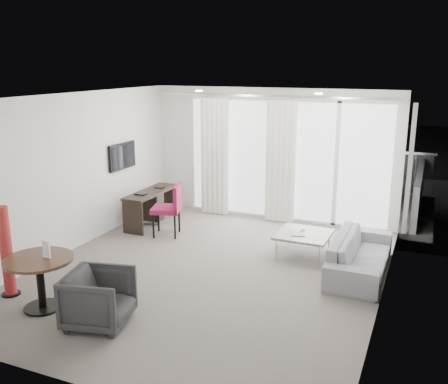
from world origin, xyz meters
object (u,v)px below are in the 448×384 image
at_px(sofa, 360,255).
at_px(desk, 152,208).
at_px(desk_chair, 166,210).
at_px(coffee_table, 303,244).
at_px(rattan_chair_b, 379,190).
at_px(round_table, 41,284).
at_px(rattan_chair_a, 303,192).
at_px(red_lamp, 6,252).
at_px(tub_armchair, 99,299).

bearing_deg(sofa, desk, 79.02).
bearing_deg(sofa, desk_chair, 84.44).
height_order(desk, coffee_table, desk).
height_order(desk, rattan_chair_b, rattan_chair_b).
xyz_separation_m(round_table, sofa, (3.57, 2.76, -0.06)).
relative_size(rattan_chair_a, rattan_chair_b, 1.01).
distance_m(rattan_chair_a, rattan_chair_b, 1.70).
relative_size(coffee_table, sofa, 0.44).
xyz_separation_m(round_table, coffee_table, (2.62, 3.11, -0.15)).
bearing_deg(round_table, rattan_chair_b, 62.21).
distance_m(round_table, red_lamp, 0.75).
distance_m(red_lamp, sofa, 5.01).
bearing_deg(sofa, tub_armchair, 136.72).
height_order(desk_chair, tub_armchair, desk_chair).
bearing_deg(sofa, coffee_table, 70.21).
bearing_deg(rattan_chair_a, sofa, -60.66).
bearing_deg(coffee_table, tub_armchair, -118.21).
bearing_deg(rattan_chair_a, coffee_table, -75.51).
relative_size(red_lamp, coffee_table, 1.48).
distance_m(red_lamp, rattan_chair_b, 7.58).
bearing_deg(rattan_chair_b, desk, -167.85).
relative_size(round_table, red_lamp, 0.69).
relative_size(red_lamp, sofa, 0.64).
xyz_separation_m(coffee_table, rattan_chair_a, (-0.64, 2.51, 0.21)).
height_order(desk_chair, red_lamp, red_lamp).
xyz_separation_m(desk_chair, rattan_chair_b, (3.36, 3.40, -0.09)).
bearing_deg(coffee_table, sofa, -19.79).
relative_size(round_table, rattan_chair_a, 1.08).
relative_size(sofa, rattan_chair_a, 2.43).
distance_m(coffee_table, rattan_chair_b, 3.50).
distance_m(desk, red_lamp, 3.43).
height_order(tub_armchair, coffee_table, tub_armchair).
height_order(red_lamp, rattan_chair_a, red_lamp).
relative_size(red_lamp, rattan_chair_b, 1.59).
height_order(desk, tub_armchair, tub_armchair).
height_order(tub_armchair, rattan_chair_a, rattan_chair_a).
xyz_separation_m(round_table, rattan_chair_a, (1.97, 5.62, 0.05)).
bearing_deg(sofa, rattan_chair_b, 2.19).
relative_size(desk_chair, tub_armchair, 1.30).
relative_size(red_lamp, tub_armchair, 1.69).
height_order(desk_chair, rattan_chair_a, desk_chair).
height_order(coffee_table, sofa, sofa).
relative_size(round_table, sofa, 0.45).
bearing_deg(red_lamp, desk_chair, 75.75).
distance_m(desk, rattan_chair_a, 3.23).
distance_m(desk_chair, tub_armchair, 3.27).
xyz_separation_m(desk_chair, red_lamp, (-0.75, -2.96, 0.14)).
xyz_separation_m(red_lamp, rattan_chair_b, (4.11, 6.36, -0.23)).
bearing_deg(rattan_chair_b, red_lamp, -147.51).
relative_size(desk, tub_armchair, 1.91).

